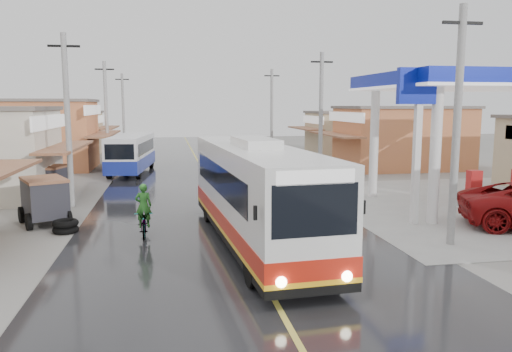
# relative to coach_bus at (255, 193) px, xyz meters

# --- Properties ---
(ground) EXTENTS (120.00, 120.00, 0.00)m
(ground) POSITION_rel_coach_bus_xyz_m (-0.41, -1.39, -1.76)
(ground) COLOR slate
(ground) RESTS_ON ground
(road) EXTENTS (12.00, 90.00, 0.02)m
(road) POSITION_rel_coach_bus_xyz_m (-0.41, 13.61, -1.75)
(road) COLOR black
(road) RESTS_ON ground
(centre_line) EXTENTS (0.15, 90.00, 0.01)m
(centre_line) POSITION_rel_coach_bus_xyz_m (-0.41, 13.61, -1.74)
(centre_line) COLOR #D8CC4C
(centre_line) RESTS_ON road
(shopfronts_right) EXTENTS (11.00, 44.00, 4.80)m
(shopfronts_right) POSITION_rel_coach_bus_xyz_m (14.59, 10.61, -1.76)
(shopfronts_right) COLOR beige
(shopfronts_right) RESTS_ON ground
(utility_poles_left) EXTENTS (1.60, 50.00, 8.00)m
(utility_poles_left) POSITION_rel_coach_bus_xyz_m (-7.41, 14.61, -1.76)
(utility_poles_left) COLOR gray
(utility_poles_left) RESTS_ON ground
(utility_poles_right) EXTENTS (1.60, 36.00, 8.00)m
(utility_poles_right) POSITION_rel_coach_bus_xyz_m (6.59, 13.61, -1.76)
(utility_poles_right) COLOR gray
(utility_poles_right) RESTS_ON ground
(coach_bus) EXTENTS (3.39, 11.82, 3.65)m
(coach_bus) POSITION_rel_coach_bus_xyz_m (0.00, 0.00, 0.00)
(coach_bus) COLOR silver
(coach_bus) RESTS_ON road
(second_bus) EXTENTS (3.06, 8.18, 2.65)m
(second_bus) POSITION_rel_coach_bus_xyz_m (-5.43, 19.23, -0.33)
(second_bus) COLOR silver
(second_bus) RESTS_ON road
(cyclist) EXTENTS (0.68, 1.85, 1.98)m
(cyclist) POSITION_rel_coach_bus_xyz_m (-3.82, 1.61, -1.11)
(cyclist) COLOR black
(cyclist) RESTS_ON ground
(tricycle_near) EXTENTS (2.45, 2.70, 1.87)m
(tricycle_near) POSITION_rel_coach_bus_xyz_m (-7.84, 4.29, -0.69)
(tricycle_near) COLOR #26262D
(tricycle_near) RESTS_ON ground
(tricycle_far) EXTENTS (1.92, 2.46, 1.66)m
(tricycle_far) POSITION_rel_coach_bus_xyz_m (-8.84, 10.29, -0.81)
(tricycle_far) COLOR #26262D
(tricycle_far) RESTS_ON ground
(tyre_stack) EXTENTS (0.97, 0.97, 0.49)m
(tyre_stack) POSITION_rel_coach_bus_xyz_m (-6.77, 2.65, -1.51)
(tyre_stack) COLOR black
(tyre_stack) RESTS_ON ground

